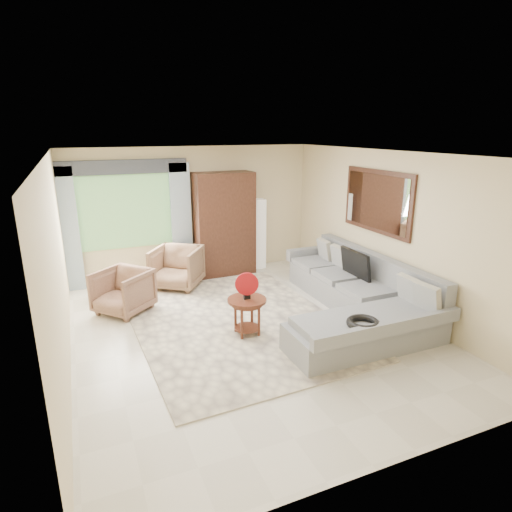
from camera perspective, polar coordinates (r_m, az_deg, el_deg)
name	(u,v)px	position (r m, az deg, el deg)	size (l,w,h in m)	color
ground	(250,330)	(6.55, -0.82, -9.90)	(6.00, 6.00, 0.00)	silver
area_rug	(236,322)	(6.79, -2.67, -8.84)	(3.00, 4.00, 0.02)	beige
sectional_sofa	(356,299)	(7.11, 13.21, -5.66)	(2.30, 3.46, 0.90)	gray
tv_screen	(355,264)	(7.44, 13.13, -1.06)	(0.06, 0.74, 0.48)	black
garden_hose	(363,323)	(5.69, 14.09, -8.65)	(0.43, 0.43, 0.09)	black
coffee_table	(247,316)	(6.31, -1.20, -8.01)	(0.57, 0.57, 0.57)	#431E11
red_disc	(247,284)	(6.11, -1.23, -3.75)	(0.34, 0.34, 0.03)	#A11014
armchair_left	(123,291)	(7.36, -17.32, -4.53)	(0.78, 0.80, 0.73)	#92664F
armchair_right	(177,267)	(8.26, -10.51, -1.52)	(0.84, 0.87, 0.79)	#957051
potted_plant	(104,281)	(8.18, -19.58, -3.12)	(0.53, 0.46, 0.59)	#999999
armoire	(224,224)	(8.81, -4.26, 4.28)	(1.20, 0.55, 2.10)	black
floor_lamp	(259,234)	(9.21, 0.37, 2.96)	(0.24, 0.24, 1.50)	silver
window	(125,212)	(8.58, -17.02, 5.65)	(1.80, 0.04, 1.40)	#669E59
curtain_left	(67,230)	(8.50, -23.84, 3.13)	(0.40, 0.08, 2.30)	#9EB7CC
curtain_right	(181,221)	(8.71, -9.93, 4.61)	(0.40, 0.08, 2.30)	#9EB7CC
valance	(122,167)	(8.40, -17.46, 11.27)	(2.40, 0.12, 0.26)	#1E232D
wall_mirror	(377,201)	(7.53, 15.81, 7.01)	(0.05, 1.70, 1.05)	black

